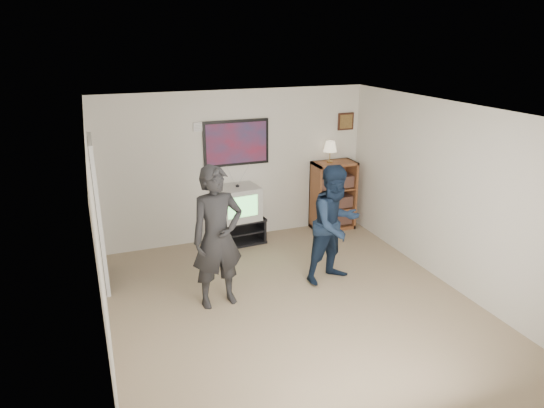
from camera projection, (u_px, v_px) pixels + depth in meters
room_shell at (286, 207)px, 6.11m from camera, size 4.51×5.00×2.51m
media_stand at (238, 231)px, 8.09m from camera, size 0.90×0.54×0.43m
crt_television at (238, 203)px, 7.93m from camera, size 0.70×0.61×0.55m
bookshelf at (333, 196)px, 8.60m from camera, size 0.74×0.42×1.22m
table_lamp at (330, 152)px, 8.34m from camera, size 0.23×0.23×0.37m
person_tall at (217, 237)px, 6.03m from camera, size 0.72×0.51×1.84m
person_short at (335, 224)px, 6.67m from camera, size 0.94×0.81×1.68m
controller_left at (217, 214)px, 6.12m from camera, size 0.07×0.13×0.04m
controller_right at (327, 210)px, 6.77m from camera, size 0.06×0.13×0.04m
poster at (236, 143)px, 7.86m from camera, size 1.10×0.03×0.75m
air_vent at (202, 127)px, 7.58m from camera, size 0.28×0.02×0.14m
small_picture at (346, 121)px, 8.46m from camera, size 0.30×0.03×0.30m
doorway at (98, 215)px, 6.56m from camera, size 0.03×0.85×2.00m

